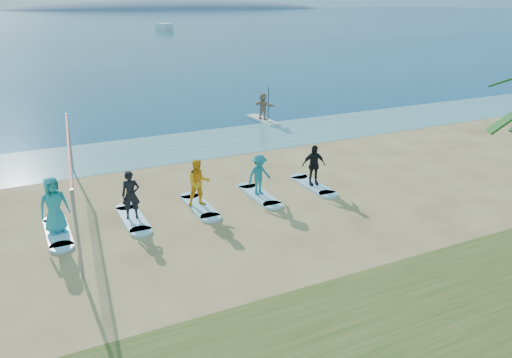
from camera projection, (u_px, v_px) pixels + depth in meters
name	position (u px, v px, depth m)	size (l,w,h in m)	color
ground	(282.00, 232.00, 15.55)	(600.00, 600.00, 0.00)	tan
shallow_water	(178.00, 147.00, 24.38)	(600.00, 600.00, 0.00)	teal
ocean	(23.00, 22.00, 150.18)	(600.00, 600.00, 0.00)	navy
island_ridge	(179.00, 9.00, 307.68)	(220.00, 56.00, 18.00)	slate
volleyball_net	(70.00, 160.00, 16.28)	(1.01, 9.04, 2.50)	gray
paddleboard	(263.00, 120.00, 29.52)	(0.70, 3.00, 0.12)	silver
paddleboarder	(263.00, 106.00, 29.23)	(1.43, 0.46, 1.54)	tan
boat_offshore_b	(164.00, 30.00, 112.39)	(1.96, 5.53, 1.42)	silver
surfboard_0	(58.00, 233.00, 15.40)	(0.70, 2.20, 0.09)	#A1E0FA
student_0	(54.00, 205.00, 15.08)	(0.87, 0.56, 1.77)	teal
surfboard_1	(133.00, 219.00, 16.37)	(0.70, 2.20, 0.09)	#A1E0FA
student_1	(131.00, 195.00, 16.08)	(0.58, 0.38, 1.60)	black
surfboard_2	(200.00, 206.00, 17.34)	(0.70, 2.20, 0.09)	#A1E0FA
student_2	(199.00, 183.00, 17.04)	(0.81, 0.63, 1.66)	#F3A519
surfboard_3	(259.00, 195.00, 18.31)	(0.70, 2.20, 0.09)	#A1E0FA
student_3	(259.00, 175.00, 18.04)	(0.98, 0.56, 1.52)	teal
surfboard_4	(313.00, 185.00, 19.29)	(0.70, 2.20, 0.09)	#A1E0FA
student_4	(314.00, 165.00, 19.00)	(0.92, 0.38, 1.57)	black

